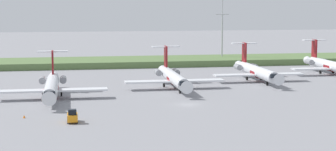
{
  "coord_description": "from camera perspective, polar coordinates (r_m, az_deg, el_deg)",
  "views": [
    {
      "loc": [
        -21.99,
        -105.68,
        19.78
      ],
      "look_at": [
        0.0,
        21.23,
        3.0
      ],
      "focal_mm": 60.31,
      "sensor_mm": 36.0,
      "label": 1
    }
  ],
  "objects": [
    {
      "name": "regional_jet_second",
      "position": [
        119.4,
        -11.67,
        -1.04
      ],
      "size": [
        22.81,
        31.0,
        9.0
      ],
      "color": "silver",
      "rests_on": "ground"
    },
    {
      "name": "regional_jet_fifth",
      "position": [
        161.57,
        16.05,
        1.01
      ],
      "size": [
        22.81,
        31.0,
        9.0
      ],
      "color": "silver",
      "rests_on": "ground"
    },
    {
      "name": "baggage_tug",
      "position": [
        94.75,
        -9.64,
        -4.11
      ],
      "size": [
        1.72,
        3.2,
        2.3
      ],
      "color": "orange",
      "rests_on": "ground"
    },
    {
      "name": "ground_plane",
      "position": [
        138.87,
        -0.62,
        -0.77
      ],
      "size": [
        500.0,
        500.0,
        0.0
      ],
      "primitive_type": "plane",
      "color": "gray"
    },
    {
      "name": "safety_cone_front_marker",
      "position": [
        100.21,
        -14.34,
        -4.04
      ],
      "size": [
        0.44,
        0.44,
        0.55
      ],
      "primitive_type": "cone",
      "color": "orange",
      "rests_on": "ground"
    },
    {
      "name": "antenna_mast",
      "position": [
        187.72,
        5.49,
        4.41
      ],
      "size": [
        4.4,
        0.5,
        24.17
      ],
      "color": "#B2B2B7",
      "rests_on": "ground"
    },
    {
      "name": "grass_berm",
      "position": [
        179.38,
        -2.73,
        1.4
      ],
      "size": [
        320.0,
        20.0,
        1.96
      ],
      "primitive_type": "cube",
      "color": "#597542",
      "rests_on": "ground"
    },
    {
      "name": "regional_jet_third",
      "position": [
        130.52,
        0.54,
        -0.17
      ],
      "size": [
        22.81,
        31.0,
        9.0
      ],
      "color": "silver",
      "rests_on": "ground"
    },
    {
      "name": "regional_jet_fourth",
      "position": [
        143.85,
        8.94,
        0.45
      ],
      "size": [
        22.81,
        31.0,
        9.0
      ],
      "color": "silver",
      "rests_on": "ground"
    }
  ]
}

